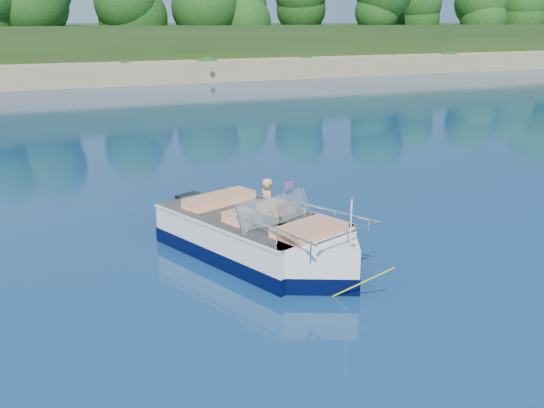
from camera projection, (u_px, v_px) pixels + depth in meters
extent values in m
plane|color=#091C41|center=(413.00, 254.00, 11.82)|extent=(160.00, 160.00, 0.00)
cube|color=#998658|center=(101.00, 75.00, 44.90)|extent=(170.00, 8.00, 2.00)
cube|color=black|center=(62.00, 52.00, 68.35)|extent=(170.00, 56.00, 6.00)
cylinder|color=#332111|center=(90.00, 35.00, 47.58)|extent=(0.44, 0.44, 3.60)
cylinder|color=#332111|center=(325.00, 39.00, 53.77)|extent=(0.44, 0.44, 2.60)
sphere|color=black|center=(326.00, 10.00, 53.05)|extent=(4.29, 4.29, 4.29)
cylinder|color=#332111|center=(544.00, 34.00, 65.92)|extent=(0.44, 0.44, 3.00)
cube|color=white|center=(251.00, 239.00, 11.78)|extent=(3.03, 4.08, 1.01)
cube|color=white|center=(316.00, 264.00, 10.58)|extent=(1.82, 1.82, 1.01)
cube|color=black|center=(251.00, 245.00, 11.82)|extent=(3.07, 4.13, 0.29)
cube|color=black|center=(316.00, 271.00, 10.62)|extent=(1.86, 1.86, 0.29)
cube|color=tan|center=(241.00, 221.00, 11.90)|extent=(2.30, 2.92, 0.10)
cube|color=white|center=(251.00, 215.00, 11.64)|extent=(3.06, 4.10, 0.06)
cube|color=black|center=(190.00, 214.00, 13.16)|extent=(0.61, 0.49, 0.87)
cube|color=#8C9EA5|center=(257.00, 214.00, 10.80)|extent=(0.79, 0.40, 0.47)
cube|color=#8C9EA5|center=(292.00, 204.00, 11.37)|extent=(0.79, 0.57, 0.47)
cube|color=tan|center=(242.00, 222.00, 11.18)|extent=(0.68, 0.68, 0.39)
cube|color=tan|center=(276.00, 212.00, 11.75)|extent=(0.68, 0.68, 0.39)
cube|color=tan|center=(219.00, 203.00, 12.31)|extent=(1.60, 1.00, 0.37)
cube|color=tan|center=(309.00, 235.00, 10.56)|extent=(1.44, 1.10, 0.33)
cylinder|color=white|center=(351.00, 224.00, 9.80)|extent=(0.03, 0.03, 0.82)
cube|color=red|center=(289.00, 185.00, 11.21)|extent=(0.21, 0.08, 0.14)
cube|color=silver|center=(352.00, 246.00, 9.88)|extent=(0.11, 0.09, 0.05)
cylinder|color=yellow|center=(362.00, 283.00, 9.69)|extent=(0.68, 0.82, 0.74)
torus|color=#E6AF08|center=(266.00, 213.00, 14.02)|extent=(1.50, 1.50, 0.39)
torus|color=#B8090E|center=(266.00, 212.00, 14.02)|extent=(1.23, 1.23, 0.13)
imported|color=#DFA975|center=(266.00, 218.00, 13.99)|extent=(0.37, 0.74, 1.41)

